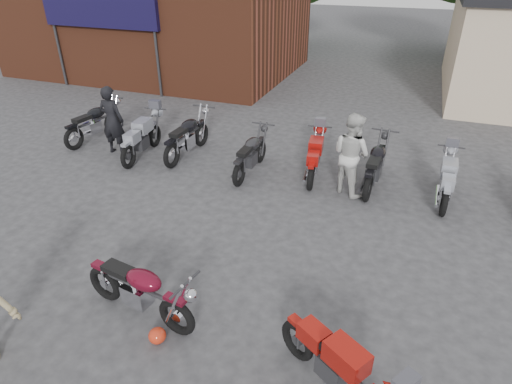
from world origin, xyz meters
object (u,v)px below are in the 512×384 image
(vintage_motorcycle, at_px, (139,287))
(sportbike, at_px, (338,363))
(person_dark, at_px, (112,120))
(row_bike_0, at_px, (94,121))
(row_bike_2, at_px, (187,134))
(row_bike_4, at_px, (315,155))
(helmet, at_px, (157,336))
(row_bike_3, at_px, (251,152))
(row_bike_6, at_px, (447,178))
(row_bike_5, at_px, (376,163))
(row_bike_1, at_px, (142,136))
(person_light, at_px, (351,154))

(vintage_motorcycle, relative_size, sportbike, 1.07)
(person_dark, height_order, row_bike_0, person_dark)
(row_bike_2, height_order, row_bike_4, row_bike_2)
(helmet, relative_size, row_bike_2, 0.12)
(row_bike_2, height_order, row_bike_3, row_bike_2)
(row_bike_0, height_order, row_bike_2, row_bike_2)
(person_dark, height_order, row_bike_6, person_dark)
(vintage_motorcycle, relative_size, helmet, 7.82)
(row_bike_0, bearing_deg, row_bike_2, -83.06)
(sportbike, xyz_separation_m, person_dark, (-7.18, 5.27, 0.40))
(row_bike_2, height_order, row_bike_6, row_bike_2)
(vintage_motorcycle, height_order, row_bike_2, row_bike_2)
(row_bike_0, height_order, row_bike_5, row_bike_5)
(vintage_motorcycle, bearing_deg, person_dark, 138.82)
(row_bike_1, bearing_deg, row_bike_3, -94.43)
(row_bike_6, bearing_deg, row_bike_3, 94.59)
(vintage_motorcycle, bearing_deg, row_bike_1, 132.39)
(row_bike_2, distance_m, row_bike_5, 4.95)
(row_bike_6, bearing_deg, row_bike_0, 90.52)
(sportbike, distance_m, row_bike_2, 7.79)
(sportbike, xyz_separation_m, row_bike_0, (-8.29, 5.81, 0.06))
(row_bike_1, bearing_deg, row_bike_4, -90.18)
(row_bike_0, relative_size, row_bike_1, 1.02)
(sportbike, xyz_separation_m, row_bike_2, (-5.21, 5.79, 0.09))
(person_light, distance_m, row_bike_4, 1.12)
(vintage_motorcycle, height_order, person_light, person_light)
(helmet, xyz_separation_m, row_bike_3, (-0.71, 5.50, 0.45))
(sportbike, distance_m, person_dark, 8.92)
(sportbike, height_order, row_bike_2, row_bike_2)
(row_bike_0, distance_m, row_bike_4, 6.59)
(sportbike, xyz_separation_m, row_bike_3, (-3.23, 5.41, 0.03))
(row_bike_4, bearing_deg, row_bike_5, -97.15)
(sportbike, bearing_deg, person_dark, 175.66)
(row_bike_2, xyz_separation_m, row_bike_6, (6.51, -0.13, -0.08))
(vintage_motorcycle, bearing_deg, row_bike_3, 101.56)
(person_dark, relative_size, row_bike_6, 1.00)
(person_light, height_order, row_bike_4, person_light)
(sportbike, relative_size, row_bike_3, 0.95)
(row_bike_2, bearing_deg, vintage_motorcycle, -156.28)
(helmet, bearing_deg, vintage_motorcycle, 142.86)
(sportbike, bearing_deg, row_bike_6, 109.03)
(row_bike_2, bearing_deg, row_bike_1, 114.21)
(person_light, distance_m, row_bike_6, 2.15)
(row_bike_4, distance_m, row_bike_5, 1.45)
(person_light, distance_m, row_bike_5, 0.80)
(row_bike_2, bearing_deg, helmet, -153.57)
(row_bike_1, xyz_separation_m, row_bike_4, (4.64, 0.47, -0.04))
(vintage_motorcycle, distance_m, row_bike_6, 6.90)
(row_bike_2, distance_m, row_bike_6, 6.51)
(row_bike_0, xyz_separation_m, row_bike_2, (3.08, -0.02, 0.02))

